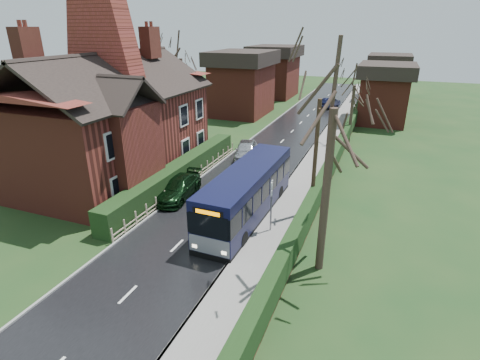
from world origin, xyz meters
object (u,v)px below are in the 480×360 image
at_px(car_green, 178,188).
at_px(bus_stop_sign, 271,199).
at_px(telegraph_pole, 315,159).
at_px(brick_house, 113,118).
at_px(car_silver, 246,150).
at_px(bus, 247,194).

xyz_separation_m(car_green, bus_stop_sign, (6.90, -2.13, 1.32)).
bearing_deg(telegraph_pole, car_green, 171.61).
xyz_separation_m(bus_stop_sign, telegraph_pole, (1.61, 2.94, 1.45)).
distance_m(brick_house, bus_stop_sign, 13.48).
xyz_separation_m(car_silver, telegraph_pole, (7.11, -8.00, 2.70)).
bearing_deg(brick_house, car_silver, 44.96).
bearing_deg(brick_house, car_green, -15.18).
distance_m(bus, car_silver, 10.43).
distance_m(car_silver, bus_stop_sign, 12.31).
height_order(bus, telegraph_pole, telegraph_pole).
relative_size(car_green, bus_stop_sign, 1.52).
xyz_separation_m(brick_house, bus, (10.93, -2.50, -2.91)).
height_order(car_green, telegraph_pole, telegraph_pole).
relative_size(bus, car_green, 2.14).
xyz_separation_m(bus, bus_stop_sign, (1.80, -1.22, 0.52)).
xyz_separation_m(car_green, telegraph_pole, (8.51, 0.81, 2.77)).
bearing_deg(brick_house, bus_stop_sign, -16.26).
bearing_deg(bus_stop_sign, bus, 134.26).
distance_m(bus, telegraph_pole, 4.30).
height_order(bus, bus_stop_sign, bus_stop_sign).
xyz_separation_m(brick_house, car_green, (5.83, -1.58, -3.71)).
height_order(car_silver, telegraph_pole, telegraph_pole).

